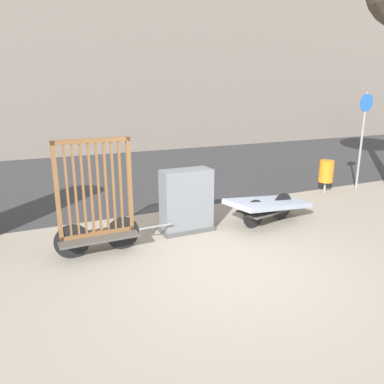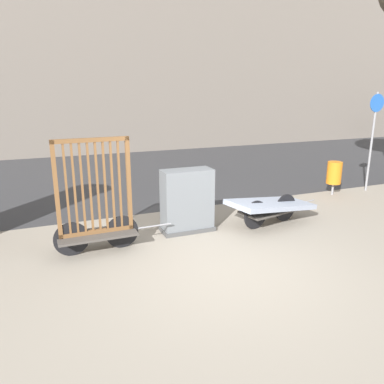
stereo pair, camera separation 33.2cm
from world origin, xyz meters
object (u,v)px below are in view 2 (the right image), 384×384
trash_bin (334,173)px  sign_post (373,130)px  bike_cart_with_bedframe (96,213)px  utility_cabinet (187,203)px  bike_cart_with_mattress (271,206)px

trash_bin → sign_post: bearing=-0.3°
bike_cart_with_bedframe → utility_cabinet: bearing=9.6°
utility_cabinet → sign_post: bearing=9.8°
bike_cart_with_bedframe → bike_cart_with_mattress: size_ratio=0.88×
bike_cart_with_mattress → trash_bin: bearing=13.5°
bike_cart_with_bedframe → trash_bin: bearing=10.8°
trash_bin → sign_post: (1.21, -0.01, 1.10)m
bike_cart_with_mattress → trash_bin: 3.22m
bike_cart_with_bedframe → utility_cabinet: (1.83, 0.35, -0.12)m
bike_cart_with_bedframe → bike_cart_with_mattress: 3.61m
trash_bin → bike_cart_with_mattress: bearing=-154.8°
trash_bin → sign_post: size_ratio=0.34×
utility_cabinet → trash_bin: (4.67, 1.02, 0.02)m
bike_cart_with_mattress → sign_post: (4.12, 1.36, 1.29)m
bike_cart_with_bedframe → trash_bin: size_ratio=2.31×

